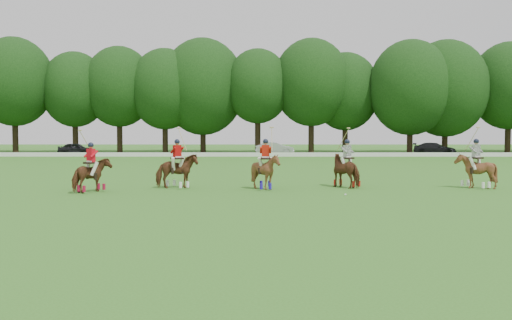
{
  "coord_description": "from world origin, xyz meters",
  "views": [
    {
      "loc": [
        0.01,
        -22.79,
        2.81
      ],
      "look_at": [
        -0.09,
        4.2,
        1.4
      ],
      "focal_mm": 40.0,
      "sensor_mm": 36.0,
      "label": 1
    }
  ],
  "objects_px": {
    "car_mid": "(275,148)",
    "polo_red_c": "(265,171)",
    "car_right": "(435,149)",
    "polo_red_b": "(177,171)",
    "polo_ball": "(345,195)",
    "polo_stripe_a": "(347,170)",
    "polo_stripe_b": "(476,170)",
    "polo_red_a": "(91,174)",
    "car_left": "(76,149)"
  },
  "relations": [
    {
      "from": "car_mid",
      "to": "polo_red_c",
      "type": "relative_size",
      "value": 1.51
    },
    {
      "from": "car_right",
      "to": "polo_stripe_b",
      "type": "xyz_separation_m",
      "value": [
        -9.74,
        -37.82,
        0.18
      ]
    },
    {
      "from": "car_mid",
      "to": "polo_ball",
      "type": "xyz_separation_m",
      "value": [
        1.86,
        -40.93,
        -0.69
      ]
    },
    {
      "from": "car_right",
      "to": "car_left",
      "type": "bearing_deg",
      "value": 108.86
    },
    {
      "from": "polo_red_c",
      "to": "car_mid",
      "type": "bearing_deg",
      "value": 87.71
    },
    {
      "from": "car_mid",
      "to": "polo_red_c",
      "type": "xyz_separation_m",
      "value": [
        -1.54,
        -38.35,
        0.14
      ]
    },
    {
      "from": "car_right",
      "to": "polo_red_c",
      "type": "bearing_deg",
      "value": 171.43
    },
    {
      "from": "car_mid",
      "to": "polo_red_b",
      "type": "height_order",
      "value": "polo_red_b"
    },
    {
      "from": "car_left",
      "to": "polo_red_a",
      "type": "xyz_separation_m",
      "value": [
        13.35,
        -39.63,
        0.13
      ]
    },
    {
      "from": "polo_red_a",
      "to": "polo_stripe_b",
      "type": "xyz_separation_m",
      "value": [
        18.07,
        1.81,
        0.06
      ]
    },
    {
      "from": "polo_red_b",
      "to": "polo_stripe_b",
      "type": "relative_size",
      "value": 0.99
    },
    {
      "from": "polo_red_b",
      "to": "polo_ball",
      "type": "height_order",
      "value": "polo_red_b"
    },
    {
      "from": "polo_red_b",
      "to": "polo_red_c",
      "type": "xyz_separation_m",
      "value": [
        4.27,
        -0.55,
        0.01
      ]
    },
    {
      "from": "car_right",
      "to": "polo_red_c",
      "type": "relative_size",
      "value": 1.63
    },
    {
      "from": "car_right",
      "to": "polo_red_a",
      "type": "xyz_separation_m",
      "value": [
        -27.81,
        -39.63,
        0.12
      ]
    },
    {
      "from": "car_right",
      "to": "polo_stripe_a",
      "type": "distance_m",
      "value": 40.55
    },
    {
      "from": "polo_ball",
      "to": "car_left",
      "type": "bearing_deg",
      "value": 121.06
    },
    {
      "from": "polo_red_b",
      "to": "polo_red_c",
      "type": "height_order",
      "value": "polo_red_c"
    },
    {
      "from": "car_mid",
      "to": "polo_red_a",
      "type": "distance_m",
      "value": 40.74
    },
    {
      "from": "polo_red_c",
      "to": "polo_stripe_b",
      "type": "relative_size",
      "value": 1.0
    },
    {
      "from": "polo_stripe_b",
      "to": "polo_ball",
      "type": "height_order",
      "value": "polo_stripe_b"
    },
    {
      "from": "car_right",
      "to": "polo_stripe_b",
      "type": "height_order",
      "value": "polo_stripe_b"
    },
    {
      "from": "polo_red_a",
      "to": "polo_ball",
      "type": "relative_size",
      "value": 31.13
    },
    {
      "from": "car_right",
      "to": "polo_stripe_a",
      "type": "bearing_deg",
      "value": 175.81
    },
    {
      "from": "polo_red_c",
      "to": "polo_stripe_a",
      "type": "distance_m",
      "value": 4.16
    },
    {
      "from": "car_right",
      "to": "polo_ball",
      "type": "height_order",
      "value": "car_right"
    },
    {
      "from": "polo_red_b",
      "to": "polo_ball",
      "type": "relative_size",
      "value": 32.4
    },
    {
      "from": "polo_stripe_a",
      "to": "polo_stripe_b",
      "type": "bearing_deg",
      "value": -4.75
    },
    {
      "from": "car_mid",
      "to": "car_right",
      "type": "height_order",
      "value": "car_mid"
    },
    {
      "from": "polo_stripe_b",
      "to": "polo_ball",
      "type": "relative_size",
      "value": 32.65
    },
    {
      "from": "polo_red_a",
      "to": "polo_ball",
      "type": "height_order",
      "value": "polo_red_a"
    },
    {
      "from": "polo_red_a",
      "to": "polo_red_b",
      "type": "distance_m",
      "value": 4.07
    },
    {
      "from": "polo_stripe_a",
      "to": "polo_stripe_b",
      "type": "relative_size",
      "value": 0.99
    },
    {
      "from": "car_left",
      "to": "polo_red_a",
      "type": "bearing_deg",
      "value": -162.42
    },
    {
      "from": "polo_red_a",
      "to": "polo_stripe_a",
      "type": "xyz_separation_m",
      "value": [
        11.94,
        2.32,
        0.05
      ]
    },
    {
      "from": "car_mid",
      "to": "polo_red_a",
      "type": "relative_size",
      "value": 1.58
    },
    {
      "from": "polo_red_b",
      "to": "polo_red_c",
      "type": "distance_m",
      "value": 4.3
    },
    {
      "from": "polo_red_a",
      "to": "polo_red_b",
      "type": "bearing_deg",
      "value": 26.66
    },
    {
      "from": "polo_red_b",
      "to": "polo_red_c",
      "type": "relative_size",
      "value": 0.99
    },
    {
      "from": "car_right",
      "to": "polo_red_c",
      "type": "xyz_separation_m",
      "value": [
        -19.91,
        -38.35,
        0.18
      ]
    },
    {
      "from": "car_mid",
      "to": "car_right",
      "type": "xyz_separation_m",
      "value": [
        18.37,
        0.0,
        -0.04
      ]
    },
    {
      "from": "polo_red_b",
      "to": "polo_stripe_b",
      "type": "distance_m",
      "value": 14.43
    },
    {
      "from": "car_left",
      "to": "polo_stripe_b",
      "type": "distance_m",
      "value": 49.17
    },
    {
      "from": "car_right",
      "to": "polo_red_b",
      "type": "height_order",
      "value": "polo_red_b"
    },
    {
      "from": "car_mid",
      "to": "polo_red_c",
      "type": "distance_m",
      "value": 38.38
    },
    {
      "from": "polo_red_b",
      "to": "polo_ball",
      "type": "bearing_deg",
      "value": -22.2
    },
    {
      "from": "polo_stripe_b",
      "to": "polo_ball",
      "type": "xyz_separation_m",
      "value": [
        -6.77,
        -3.11,
        -0.83
      ]
    },
    {
      "from": "car_right",
      "to": "polo_red_c",
      "type": "height_order",
      "value": "polo_red_c"
    },
    {
      "from": "polo_red_b",
      "to": "car_left",
      "type": "bearing_deg",
      "value": 114.2
    },
    {
      "from": "polo_red_c",
      "to": "polo_red_b",
      "type": "bearing_deg",
      "value": 172.65
    }
  ]
}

